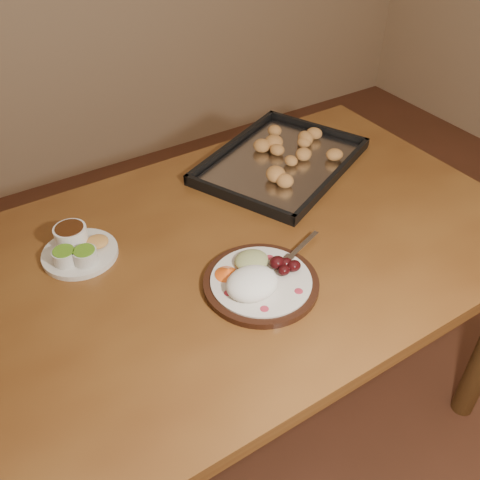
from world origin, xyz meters
TOP-DOWN VIEW (x-y plane):
  - ground at (0.00, 0.00)m, footprint 4.00×4.00m
  - dining_table at (-0.27, 0.27)m, footprint 1.51×0.91m
  - dinner_plate at (-0.29, 0.13)m, footprint 0.34×0.26m
  - condiment_saucer at (-0.59, 0.44)m, footprint 0.18×0.18m
  - baking_tray at (0.05, 0.51)m, footprint 0.58×0.52m

SIDE VIEW (x-z plane):
  - ground at x=0.00m, z-range 0.00..0.00m
  - dining_table at x=-0.27m, z-range 0.28..1.03m
  - baking_tray at x=0.05m, z-range 0.74..0.79m
  - dinner_plate at x=-0.29m, z-range 0.74..0.80m
  - condiment_saucer at x=-0.59m, z-range 0.74..0.80m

